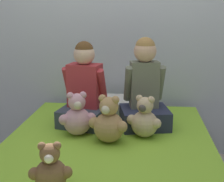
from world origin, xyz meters
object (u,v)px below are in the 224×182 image
object	(u,v)px
child_on_right	(145,92)
teddy_bear_between_children	(109,123)
teddy_bear_held_by_left_child	(77,117)
teddy_bear_held_by_right_child	(145,120)
pillow_at_headboard	(117,105)
child_on_left	(84,91)
teddy_bear_at_foot_of_bed	(51,170)

from	to	relation	value
child_on_right	teddy_bear_between_children	distance (m)	0.42
teddy_bear_held_by_left_child	teddy_bear_held_by_right_child	size ratio (longest dim) A/B	1.05
teddy_bear_held_by_right_child	pillow_at_headboard	xyz separation A→B (m)	(-0.24, 0.53, -0.07)
child_on_left	pillow_at_headboard	xyz separation A→B (m)	(0.22, 0.31, -0.20)
teddy_bear_held_by_left_child	teddy_bear_at_foot_of_bed	bearing A→B (deg)	-106.30
teddy_bear_between_children	teddy_bear_at_foot_of_bed	xyz separation A→B (m)	(-0.21, -0.59, -0.03)
teddy_bear_held_by_right_child	child_on_right	bearing A→B (deg)	110.68
child_on_right	teddy_bear_at_foot_of_bed	size ratio (longest dim) A/B	2.64
teddy_bear_held_by_left_child	pillow_at_headboard	world-z (taller)	teddy_bear_held_by_left_child
teddy_bear_held_by_right_child	teddy_bear_held_by_left_child	bearing A→B (deg)	-159.07
child_on_left	teddy_bear_held_by_left_child	xyz separation A→B (m)	(-0.01, -0.23, -0.12)
child_on_right	teddy_bear_at_foot_of_bed	bearing A→B (deg)	-127.01
child_on_right	pillow_at_headboard	distance (m)	0.44
teddy_bear_held_by_right_child	teddy_bear_at_foot_of_bed	distance (m)	0.83
child_on_right	teddy_bear_held_by_left_child	xyz separation A→B (m)	(-0.46, -0.23, -0.13)
teddy_bear_held_by_left_child	teddy_bear_at_foot_of_bed	size ratio (longest dim) A/B	1.23
child_on_left	teddy_bear_at_foot_of_bed	world-z (taller)	child_on_left
teddy_bear_held_by_left_child	teddy_bear_between_children	distance (m)	0.25
child_on_right	pillow_at_headboard	xyz separation A→B (m)	(-0.23, 0.31, -0.21)
child_on_left	teddy_bear_at_foot_of_bed	size ratio (longest dim) A/B	2.50
child_on_right	teddy_bear_held_by_left_child	bearing A→B (deg)	-165.09
child_on_right	teddy_bear_between_children	bearing A→B (deg)	-136.31
child_on_left	teddy_bear_held_by_right_child	xyz separation A→B (m)	(0.46, -0.22, -0.13)
child_on_left	teddy_bear_between_children	size ratio (longest dim) A/B	1.96
teddy_bear_held_by_left_child	teddy_bear_at_foot_of_bed	xyz separation A→B (m)	(0.02, -0.69, -0.02)
teddy_bear_at_foot_of_bed	child_on_right	bearing A→B (deg)	53.87
child_on_left	pillow_at_headboard	size ratio (longest dim) A/B	1.17
child_on_right	teddy_bear_held_by_left_child	size ratio (longest dim) A/B	2.14
teddy_bear_between_children	child_on_left	bearing A→B (deg)	139.94
teddy_bear_held_by_left_child	teddy_bear_held_by_right_child	world-z (taller)	teddy_bear_held_by_left_child
child_on_left	teddy_bear_at_foot_of_bed	xyz separation A→B (m)	(0.01, -0.93, -0.15)
teddy_bear_held_by_left_child	teddy_bear_at_foot_of_bed	world-z (taller)	teddy_bear_held_by_left_child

